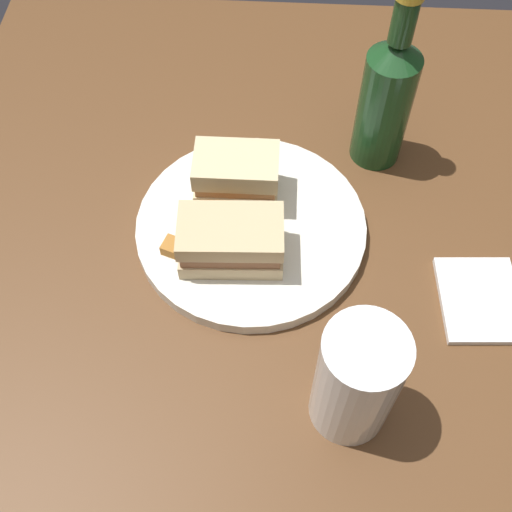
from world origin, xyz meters
TOP-DOWN VIEW (x-y plane):
  - ground_plane at (0.00, 0.00)m, footprint 6.00×6.00m
  - dining_table at (0.00, 0.00)m, footprint 1.13×0.87m
  - plate at (-0.11, -0.02)m, footprint 0.28×0.28m
  - sandwich_half_left at (-0.15, -0.04)m, footprint 0.06×0.10m
  - sandwich_half_right at (-0.06, -0.04)m, footprint 0.07×0.12m
  - potato_wedge_front at (-0.07, -0.06)m, footprint 0.05×0.03m
  - potato_wedge_middle at (-0.10, -0.05)m, footprint 0.04×0.04m
  - potato_wedge_back at (-0.06, -0.10)m, footprint 0.04×0.05m
  - potato_wedge_left_edge at (-0.12, -0.05)m, footprint 0.02×0.06m
  - pint_glass at (0.11, 0.10)m, footprint 0.08×0.08m
  - cider_bottle at (-0.25, 0.14)m, footprint 0.07×0.07m
  - napkin at (-0.03, 0.25)m, footprint 0.11×0.10m

SIDE VIEW (x-z plane):
  - ground_plane at x=0.00m, z-range 0.00..0.00m
  - dining_table at x=0.00m, z-range 0.00..0.78m
  - napkin at x=-0.03m, z-range 0.78..0.79m
  - plate at x=-0.11m, z-range 0.78..0.80m
  - potato_wedge_left_edge at x=-0.12m, z-range 0.80..0.81m
  - potato_wedge_back at x=-0.06m, z-range 0.80..0.81m
  - potato_wedge_front at x=-0.07m, z-range 0.80..0.82m
  - potato_wedge_middle at x=-0.10m, z-range 0.80..0.82m
  - sandwich_half_right at x=-0.06m, z-range 0.80..0.85m
  - sandwich_half_left at x=-0.15m, z-range 0.80..0.86m
  - pint_glass at x=0.11m, z-range 0.77..0.92m
  - cider_bottle at x=-0.25m, z-range 0.75..1.00m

